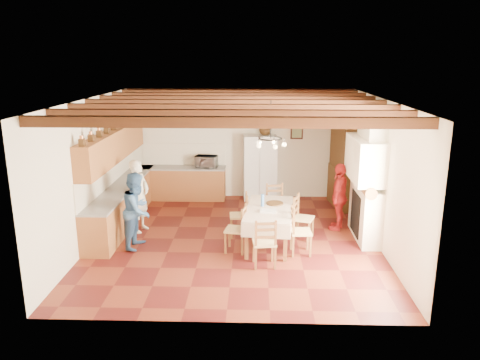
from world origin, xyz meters
The scene contains 31 objects.
floor centered at (0.00, 0.00, -0.01)m, with size 6.00×6.50×0.02m, color #4A1311.
ceiling centered at (0.00, 0.00, 3.01)m, with size 6.00×6.50×0.02m, color beige.
wall_back centered at (0.00, 3.26, 1.50)m, with size 6.00×0.02×3.00m, color beige.
wall_front centered at (0.00, -3.26, 1.50)m, with size 6.00×0.02×3.00m, color beige.
wall_left centered at (-3.01, 0.00, 1.50)m, with size 0.02×6.50×3.00m, color beige.
wall_right centered at (3.01, 0.00, 1.50)m, with size 0.02×6.50×3.00m, color beige.
ceiling_beams centered at (0.00, 0.00, 2.91)m, with size 6.00×6.30×0.16m, color #391B13, non-canonical shape.
lower_cabinets_left centered at (-2.70, 1.05, 0.43)m, with size 0.60×4.30×0.86m, color brown.
lower_cabinets_back centered at (-1.55, 2.95, 0.43)m, with size 2.30×0.60×0.86m, color brown.
countertop_left centered at (-2.70, 1.05, 0.88)m, with size 0.62×4.30×0.04m, color gray.
countertop_back centered at (-1.55, 2.95, 0.88)m, with size 2.34×0.62×0.04m, color gray.
backsplash_left centered at (-2.98, 1.05, 1.20)m, with size 0.03×4.30×0.60m, color #F0EBCD.
backsplash_back centered at (-1.55, 3.23, 1.20)m, with size 2.30×0.03×0.60m, color #F0EBCD.
upper_cabinets centered at (-2.83, 1.05, 1.85)m, with size 0.35×4.20×0.70m, color brown.
fireplace centered at (2.72, 0.20, 1.40)m, with size 0.56×1.60×2.80m, color #EEE1CB, non-canonical shape.
wall_picture centered at (1.55, 3.23, 1.85)m, with size 0.34×0.03×0.42m, color black.
refrigerator centered at (0.55, 3.10, 0.89)m, with size 0.89×0.73×1.78m, color white.
hutch centered at (2.75, 2.42, 1.17)m, with size 0.54×1.29×2.34m, color #3C220F, non-canonical shape.
dining_table centered at (0.72, -0.23, 0.71)m, with size 1.10×1.90×0.79m.
chandelier centered at (0.72, -0.23, 2.25)m, with size 0.47×0.47×0.03m, color black.
chair_left_near centered at (0.04, -0.61, 0.48)m, with size 0.42×0.40×0.96m, color brown, non-canonical shape.
chair_left_far centered at (0.08, 0.24, 0.48)m, with size 0.42×0.40×0.96m, color brown, non-canonical shape.
chair_right_near centered at (1.34, -0.69, 0.48)m, with size 0.42×0.40×0.96m, color brown, non-canonical shape.
chair_right_far centered at (1.47, 0.11, 0.48)m, with size 0.42×0.40×0.96m, color brown, non-canonical shape.
chair_end_near centered at (0.61, -1.28, 0.48)m, with size 0.42×0.40×0.96m, color brown, non-canonical shape.
chair_end_far centered at (0.90, 0.95, 0.48)m, with size 0.42×0.40×0.96m, color brown, non-canonical shape.
person_man centered at (-2.15, 0.46, 0.82)m, with size 0.60×0.39×1.64m, color silver.
person_woman_blue centered at (-1.97, -0.43, 0.79)m, with size 0.77×0.60×1.58m, color #396297.
person_woman_red centered at (2.33, 0.73, 0.77)m, with size 0.90×0.37×1.54m, color #A51C1C.
microwave centered at (-0.90, 2.95, 1.06)m, with size 0.57×0.38×0.31m, color silver.
fridge_vase centered at (0.69, 3.10, 1.95)m, with size 0.33×0.33×0.34m, color #3C220F.
Camera 1 is at (0.41, -9.41, 3.83)m, focal length 35.00 mm.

